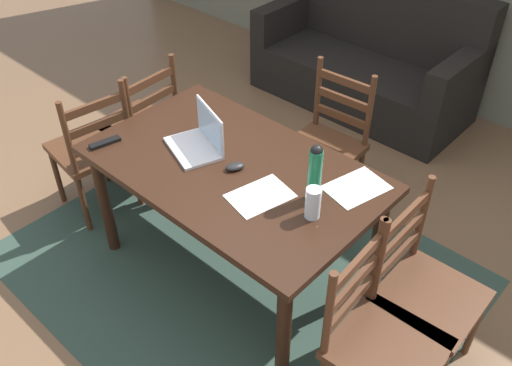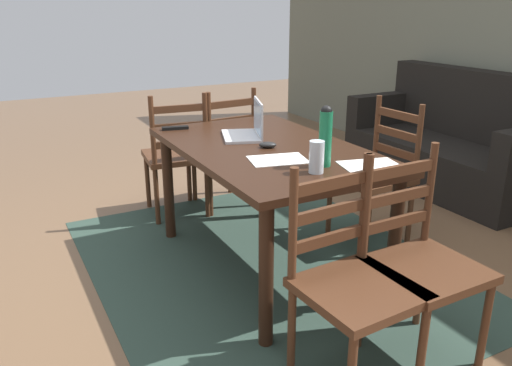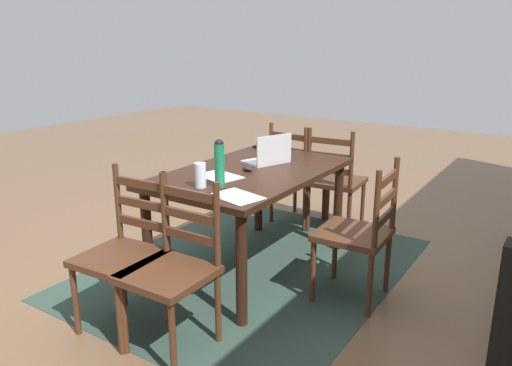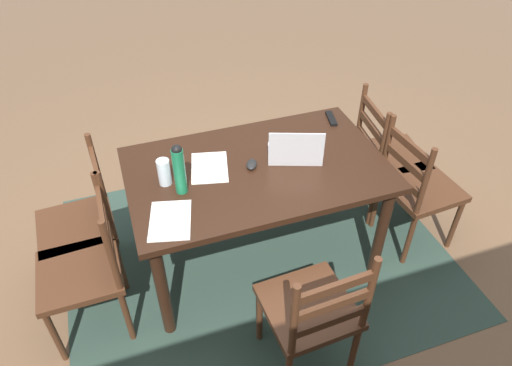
{
  "view_description": "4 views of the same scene",
  "coord_description": "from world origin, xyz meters",
  "px_view_note": "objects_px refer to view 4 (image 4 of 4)",
  "views": [
    {
      "loc": [
        1.62,
        -1.59,
        2.48
      ],
      "look_at": [
        0.08,
        0.09,
        0.64
      ],
      "focal_mm": 38.83,
      "sensor_mm": 36.0,
      "label": 1
    },
    {
      "loc": [
        2.51,
        -1.41,
        1.55
      ],
      "look_at": [
        -0.06,
        -0.04,
        0.53
      ],
      "focal_mm": 36.29,
      "sensor_mm": 36.0,
      "label": 2
    },
    {
      "loc": [
        2.87,
        1.93,
        1.67
      ],
      "look_at": [
        -0.06,
        -0.0,
        0.66
      ],
      "focal_mm": 34.96,
      "sensor_mm": 36.0,
      "label": 3
    },
    {
      "loc": [
        0.72,
        2.05,
        2.46
      ],
      "look_at": [
        -0.04,
        -0.15,
        0.52
      ],
      "focal_mm": 32.83,
      "sensor_mm": 36.0,
      "label": 4
    }
  ],
  "objects_px": {
    "computer_mouse": "(252,164)",
    "chair_right_near": "(83,224)",
    "chair_left_far": "(417,188)",
    "water_bottle": "(179,168)",
    "dining_table": "(257,180)",
    "drinking_glass": "(164,172)",
    "chair_far_head": "(312,312)",
    "chair_right_far": "(87,269)",
    "chair_left_near": "(387,156)",
    "laptop": "(295,152)",
    "tv_remote": "(331,118)"
  },
  "relations": [
    {
      "from": "chair_far_head",
      "to": "chair_left_far",
      "type": "distance_m",
      "value": 1.23
    },
    {
      "from": "chair_far_head",
      "to": "chair_right_near",
      "type": "bearing_deg",
      "value": -44.2
    },
    {
      "from": "chair_left_far",
      "to": "water_bottle",
      "type": "relative_size",
      "value": 3.08
    },
    {
      "from": "chair_left_near",
      "to": "chair_right_near",
      "type": "relative_size",
      "value": 1.0
    },
    {
      "from": "laptop",
      "to": "drinking_glass",
      "type": "height_order",
      "value": "laptop"
    },
    {
      "from": "chair_left_near",
      "to": "chair_left_far",
      "type": "relative_size",
      "value": 1.0
    },
    {
      "from": "dining_table",
      "to": "chair_left_near",
      "type": "xyz_separation_m",
      "value": [
        -1.05,
        -0.19,
        -0.21
      ]
    },
    {
      "from": "chair_right_far",
      "to": "dining_table",
      "type": "bearing_deg",
      "value": -170.0
    },
    {
      "from": "water_bottle",
      "to": "drinking_glass",
      "type": "bearing_deg",
      "value": -53.78
    },
    {
      "from": "computer_mouse",
      "to": "water_bottle",
      "type": "bearing_deg",
      "value": 36.5
    },
    {
      "from": "chair_left_near",
      "to": "chair_left_far",
      "type": "bearing_deg",
      "value": 89.97
    },
    {
      "from": "dining_table",
      "to": "drinking_glass",
      "type": "relative_size",
      "value": 9.65
    },
    {
      "from": "chair_right_far",
      "to": "chair_left_near",
      "type": "bearing_deg",
      "value": -169.86
    },
    {
      "from": "laptop",
      "to": "drinking_glass",
      "type": "xyz_separation_m",
      "value": [
        0.77,
        -0.03,
        0.02
      ]
    },
    {
      "from": "chair_right_near",
      "to": "chair_right_far",
      "type": "bearing_deg",
      "value": 90.01
    },
    {
      "from": "chair_far_head",
      "to": "water_bottle",
      "type": "distance_m",
      "value": 1.01
    },
    {
      "from": "dining_table",
      "to": "chair_left_near",
      "type": "bearing_deg",
      "value": -169.71
    },
    {
      "from": "drinking_glass",
      "to": "water_bottle",
      "type": "bearing_deg",
      "value": 126.22
    },
    {
      "from": "chair_far_head",
      "to": "drinking_glass",
      "type": "bearing_deg",
      "value": -58.08
    },
    {
      "from": "drinking_glass",
      "to": "computer_mouse",
      "type": "height_order",
      "value": "drinking_glass"
    },
    {
      "from": "chair_left_far",
      "to": "computer_mouse",
      "type": "height_order",
      "value": "chair_left_far"
    },
    {
      "from": "water_bottle",
      "to": "drinking_glass",
      "type": "height_order",
      "value": "water_bottle"
    },
    {
      "from": "chair_left_near",
      "to": "chair_far_head",
      "type": "height_order",
      "value": "same"
    },
    {
      "from": "chair_right_far",
      "to": "tv_remote",
      "type": "xyz_separation_m",
      "value": [
        -1.69,
        -0.51,
        0.32
      ]
    },
    {
      "from": "chair_left_near",
      "to": "chair_right_far",
      "type": "height_order",
      "value": "same"
    },
    {
      "from": "dining_table",
      "to": "water_bottle",
      "type": "relative_size",
      "value": 4.94
    },
    {
      "from": "water_bottle",
      "to": "tv_remote",
      "type": "distance_m",
      "value": 1.19
    },
    {
      "from": "chair_left_near",
      "to": "drinking_glass",
      "type": "relative_size",
      "value": 6.01
    },
    {
      "from": "chair_left_far",
      "to": "tv_remote",
      "type": "height_order",
      "value": "chair_left_far"
    },
    {
      "from": "water_bottle",
      "to": "tv_remote",
      "type": "xyz_separation_m",
      "value": [
        -1.11,
        -0.4,
        -0.15
      ]
    },
    {
      "from": "chair_far_head",
      "to": "laptop",
      "type": "height_order",
      "value": "laptop"
    },
    {
      "from": "chair_right_far",
      "to": "chair_left_far",
      "type": "bearing_deg",
      "value": 179.91
    },
    {
      "from": "chair_right_far",
      "to": "water_bottle",
      "type": "height_order",
      "value": "water_bottle"
    },
    {
      "from": "chair_left_far",
      "to": "chair_far_head",
      "type": "bearing_deg",
      "value": 31.66
    },
    {
      "from": "chair_right_near",
      "to": "computer_mouse",
      "type": "bearing_deg",
      "value": 170.31
    },
    {
      "from": "dining_table",
      "to": "water_bottle",
      "type": "bearing_deg",
      "value": 8.5
    },
    {
      "from": "chair_left_far",
      "to": "water_bottle",
      "type": "xyz_separation_m",
      "value": [
        1.52,
        -0.12,
        0.47
      ]
    },
    {
      "from": "chair_right_far",
      "to": "drinking_glass",
      "type": "bearing_deg",
      "value": -157.39
    },
    {
      "from": "chair_left_near",
      "to": "chair_right_near",
      "type": "height_order",
      "value": "same"
    },
    {
      "from": "dining_table",
      "to": "chair_far_head",
      "type": "bearing_deg",
      "value": 90.14
    },
    {
      "from": "drinking_glass",
      "to": "chair_right_near",
      "type": "bearing_deg",
      "value": -17.21
    },
    {
      "from": "chair_right_near",
      "to": "water_bottle",
      "type": "height_order",
      "value": "water_bottle"
    },
    {
      "from": "tv_remote",
      "to": "chair_right_near",
      "type": "bearing_deg",
      "value": -162.8
    },
    {
      "from": "chair_far_head",
      "to": "computer_mouse",
      "type": "relative_size",
      "value": 9.5
    },
    {
      "from": "chair_far_head",
      "to": "laptop",
      "type": "xyz_separation_m",
      "value": [
        -0.24,
        -0.83,
        0.36
      ]
    },
    {
      "from": "drinking_glass",
      "to": "computer_mouse",
      "type": "bearing_deg",
      "value": 178.29
    },
    {
      "from": "computer_mouse",
      "to": "dining_table",
      "type": "bearing_deg",
      "value": -179.28
    },
    {
      "from": "chair_left_near",
      "to": "chair_left_far",
      "type": "distance_m",
      "value": 0.38
    },
    {
      "from": "computer_mouse",
      "to": "chair_right_near",
      "type": "bearing_deg",
      "value": 15.95
    },
    {
      "from": "chair_right_far",
      "to": "computer_mouse",
      "type": "bearing_deg",
      "value": -168.97
    }
  ]
}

